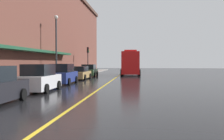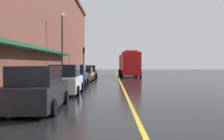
{
  "view_description": "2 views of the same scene",
  "coord_description": "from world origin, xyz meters",
  "px_view_note": "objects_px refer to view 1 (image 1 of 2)",
  "views": [
    {
      "loc": [
        2.91,
        -7.59,
        2.01
      ],
      "look_at": [
        0.5,
        16.03,
        1.29
      ],
      "focal_mm": 41.6,
      "sensor_mm": 36.0,
      "label": 1
    },
    {
      "loc": [
        -0.88,
        -7.34,
        1.95
      ],
      "look_at": [
        -0.8,
        19.99,
        1.28
      ],
      "focal_mm": 42.6,
      "sensor_mm": 36.0,
      "label": 2
    }
  ],
  "objects_px": {
    "parked_car_2": "(63,75)",
    "parking_meter_0": "(45,73)",
    "street_lamp_left": "(56,40)",
    "traffic_light_near": "(88,55)",
    "parked_car_1": "(40,79)",
    "parked_car_3": "(79,73)",
    "parking_meter_1": "(25,75)",
    "parked_car_4": "(89,71)",
    "fire_truck": "(131,64)"
  },
  "relations": [
    {
      "from": "parked_car_2",
      "to": "parked_car_4",
      "type": "relative_size",
      "value": 1.01
    },
    {
      "from": "parked_car_1",
      "to": "street_lamp_left",
      "type": "bearing_deg",
      "value": 10.76
    },
    {
      "from": "parked_car_1",
      "to": "parked_car_3",
      "type": "relative_size",
      "value": 0.92
    },
    {
      "from": "parked_car_3",
      "to": "traffic_light_near",
      "type": "relative_size",
      "value": 1.11
    },
    {
      "from": "traffic_light_near",
      "to": "street_lamp_left",
      "type": "bearing_deg",
      "value": -92.64
    },
    {
      "from": "parked_car_2",
      "to": "traffic_light_near",
      "type": "xyz_separation_m",
      "value": [
        -1.24,
        18.31,
        2.29
      ]
    },
    {
      "from": "parked_car_2",
      "to": "traffic_light_near",
      "type": "relative_size",
      "value": 1.12
    },
    {
      "from": "street_lamp_left",
      "to": "traffic_light_near",
      "type": "height_order",
      "value": "street_lamp_left"
    },
    {
      "from": "parking_meter_1",
      "to": "street_lamp_left",
      "type": "height_order",
      "value": "street_lamp_left"
    },
    {
      "from": "fire_truck",
      "to": "parking_meter_0",
      "type": "relative_size",
      "value": 6.71
    },
    {
      "from": "parking_meter_0",
      "to": "street_lamp_left",
      "type": "bearing_deg",
      "value": 96.71
    },
    {
      "from": "parked_car_1",
      "to": "fire_truck",
      "type": "xyz_separation_m",
      "value": [
        5.56,
        23.07,
        0.93
      ]
    },
    {
      "from": "parked_car_2",
      "to": "parking_meter_0",
      "type": "height_order",
      "value": "parked_car_2"
    },
    {
      "from": "parked_car_1",
      "to": "traffic_light_near",
      "type": "xyz_separation_m",
      "value": [
        -1.43,
        24.5,
        2.29
      ]
    },
    {
      "from": "parked_car_4",
      "to": "street_lamp_left",
      "type": "bearing_deg",
      "value": 164.33
    },
    {
      "from": "parked_car_1",
      "to": "street_lamp_left",
      "type": "relative_size",
      "value": 0.63
    },
    {
      "from": "street_lamp_left",
      "to": "parked_car_3",
      "type": "bearing_deg",
      "value": 51.01
    },
    {
      "from": "parking_meter_0",
      "to": "parking_meter_1",
      "type": "distance_m",
      "value": 4.08
    },
    {
      "from": "fire_truck",
      "to": "traffic_light_near",
      "type": "height_order",
      "value": "traffic_light_near"
    },
    {
      "from": "fire_truck",
      "to": "parking_meter_0",
      "type": "xyz_separation_m",
      "value": [
        -7.05,
        -18.02,
        -0.74
      ]
    },
    {
      "from": "traffic_light_near",
      "to": "parking_meter_1",
      "type": "bearing_deg",
      "value": -90.15
    },
    {
      "from": "traffic_light_near",
      "to": "fire_truck",
      "type": "bearing_deg",
      "value": -11.53
    },
    {
      "from": "street_lamp_left",
      "to": "traffic_light_near",
      "type": "relative_size",
      "value": 1.61
    },
    {
      "from": "parked_car_3",
      "to": "parking_meter_0",
      "type": "height_order",
      "value": "parked_car_3"
    },
    {
      "from": "parked_car_4",
      "to": "fire_truck",
      "type": "relative_size",
      "value": 0.53
    },
    {
      "from": "parking_meter_0",
      "to": "street_lamp_left",
      "type": "height_order",
      "value": "street_lamp_left"
    },
    {
      "from": "parked_car_2",
      "to": "parked_car_3",
      "type": "relative_size",
      "value": 1.01
    },
    {
      "from": "parked_car_1",
      "to": "fire_truck",
      "type": "bearing_deg",
      "value": -14.44
    },
    {
      "from": "parked_car_1",
      "to": "street_lamp_left",
      "type": "xyz_separation_m",
      "value": [
        -2.09,
        10.15,
        3.53
      ]
    },
    {
      "from": "parking_meter_0",
      "to": "traffic_light_near",
      "type": "distance_m",
      "value": 19.56
    },
    {
      "from": "parked_car_4",
      "to": "street_lamp_left",
      "type": "height_order",
      "value": "street_lamp_left"
    },
    {
      "from": "parking_meter_1",
      "to": "street_lamp_left",
      "type": "xyz_separation_m",
      "value": [
        -0.6,
        9.18,
        3.34
      ]
    },
    {
      "from": "parked_car_1",
      "to": "parked_car_3",
      "type": "distance_m",
      "value": 12.6
    },
    {
      "from": "street_lamp_left",
      "to": "parking_meter_0",
      "type": "bearing_deg",
      "value": -83.29
    },
    {
      "from": "traffic_light_near",
      "to": "parked_car_1",
      "type": "bearing_deg",
      "value": -86.66
    },
    {
      "from": "parking_meter_1",
      "to": "street_lamp_left",
      "type": "distance_m",
      "value": 9.79
    },
    {
      "from": "fire_truck",
      "to": "parked_car_4",
      "type": "bearing_deg",
      "value": -51.08
    },
    {
      "from": "parked_car_3",
      "to": "street_lamp_left",
      "type": "bearing_deg",
      "value": 141.6
    },
    {
      "from": "parked_car_4",
      "to": "traffic_light_near",
      "type": "distance_m",
      "value": 6.77
    },
    {
      "from": "parked_car_2",
      "to": "parking_meter_0",
      "type": "distance_m",
      "value": 1.74
    },
    {
      "from": "parking_meter_1",
      "to": "parked_car_3",
      "type": "bearing_deg",
      "value": 83.22
    },
    {
      "from": "parked_car_2",
      "to": "fire_truck",
      "type": "height_order",
      "value": "fire_truck"
    },
    {
      "from": "parked_car_3",
      "to": "parked_car_4",
      "type": "relative_size",
      "value": 1.0
    },
    {
      "from": "parked_car_1",
      "to": "parked_car_4",
      "type": "height_order",
      "value": "parked_car_1"
    },
    {
      "from": "parked_car_1",
      "to": "parked_car_3",
      "type": "bearing_deg",
      "value": -0.39
    },
    {
      "from": "parked_car_1",
      "to": "street_lamp_left",
      "type": "height_order",
      "value": "street_lamp_left"
    },
    {
      "from": "parked_car_4",
      "to": "street_lamp_left",
      "type": "relative_size",
      "value": 0.68
    },
    {
      "from": "parked_car_4",
      "to": "parking_meter_1",
      "type": "distance_m",
      "value": 17.4
    },
    {
      "from": "parked_car_4",
      "to": "fire_truck",
      "type": "distance_m",
      "value": 7.43
    },
    {
      "from": "parked_car_3",
      "to": "fire_truck",
      "type": "xyz_separation_m",
      "value": [
        5.67,
        10.47,
        1.07
      ]
    }
  ]
}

